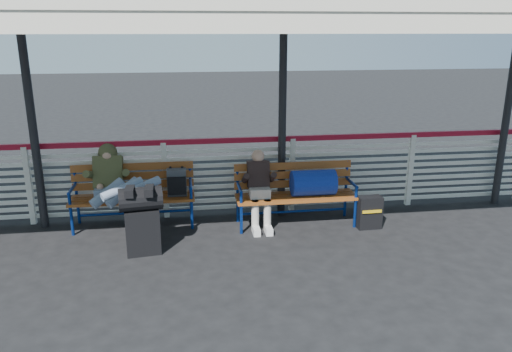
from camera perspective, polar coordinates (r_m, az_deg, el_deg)
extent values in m
plane|color=black|center=(6.28, -10.56, -10.76)|extent=(60.00, 60.00, 0.00)
cube|color=silver|center=(7.83, -10.34, -0.49)|extent=(12.00, 0.04, 1.04)
cube|color=maroon|center=(7.68, -10.56, 3.80)|extent=(12.00, 0.06, 0.08)
cube|color=silver|center=(6.51, -11.77, 18.20)|extent=(12.60, 3.60, 0.16)
cube|color=silver|center=(4.76, -12.84, 17.36)|extent=(12.60, 0.06, 0.30)
cylinder|color=black|center=(7.76, -24.15, 5.04)|extent=(0.12, 0.12, 3.00)
cylinder|color=black|center=(7.61, 3.02, 6.25)|extent=(0.12, 0.12, 3.00)
cylinder|color=black|center=(9.08, 26.72, 6.18)|extent=(0.12, 0.12, 3.00)
cube|color=black|center=(6.72, -12.81, -6.22)|extent=(0.47, 0.32, 0.60)
cylinder|color=black|center=(6.56, -13.06, -2.55)|extent=(0.58, 0.38, 0.31)
cube|color=#97421D|center=(7.57, -13.89, -2.48)|extent=(1.80, 0.50, 0.04)
cube|color=#97421D|center=(7.74, -13.85, 0.03)|extent=(1.80, 0.10, 0.40)
cylinder|color=navy|center=(7.60, -20.31, -4.79)|extent=(0.04, 0.04, 0.45)
cylinder|color=navy|center=(7.42, -7.35, -4.37)|extent=(0.04, 0.04, 0.45)
cylinder|color=navy|center=(7.96, -19.81, -2.07)|extent=(0.04, 0.04, 0.90)
cylinder|color=navy|center=(7.79, -7.48, -1.60)|extent=(0.04, 0.04, 0.90)
cube|color=#484C50|center=(7.47, -9.04, -0.70)|extent=(0.28, 0.18, 0.40)
cube|color=#97421D|center=(7.43, 4.64, -2.40)|extent=(1.80, 0.50, 0.04)
cube|color=#97421D|center=(7.59, 4.25, 0.15)|extent=(1.80, 0.10, 0.40)
cylinder|color=navy|center=(7.19, -1.69, -4.93)|extent=(0.04, 0.04, 0.45)
cylinder|color=navy|center=(7.56, 11.25, -4.16)|extent=(0.04, 0.04, 0.45)
cylinder|color=navy|center=(7.55, -2.12, -2.05)|extent=(0.04, 0.04, 0.90)
cylinder|color=navy|center=(7.90, 10.23, -1.46)|extent=(0.04, 0.04, 0.90)
cylinder|color=navy|center=(7.43, 6.56, -0.77)|extent=(0.65, 0.38, 0.38)
cube|color=#818DAD|center=(7.59, -16.56, -1.93)|extent=(0.36, 0.26, 0.18)
cube|color=#484726|center=(7.71, -16.52, 0.37)|extent=(0.42, 0.38, 0.53)
sphere|color=#484726|center=(7.74, -16.58, 2.57)|extent=(0.28, 0.28, 0.28)
sphere|color=tan|center=(7.70, -16.62, 2.43)|extent=(0.21, 0.21, 0.21)
cube|color=black|center=(6.48, -14.23, -1.73)|extent=(0.11, 0.27, 0.10)
cube|color=black|center=(6.46, -12.11, -1.65)|extent=(0.11, 0.27, 0.10)
cube|color=beige|center=(7.34, 0.41, -1.94)|extent=(0.30, 0.24, 0.16)
cube|color=black|center=(7.40, 0.25, 0.24)|extent=(0.32, 0.23, 0.42)
sphere|color=tan|center=(7.34, 0.23, 2.30)|extent=(0.19, 0.19, 0.19)
cylinder|color=beige|center=(7.25, -0.09, -4.59)|extent=(0.11, 0.11, 0.46)
cylinder|color=beige|center=(7.28, 1.32, -4.52)|extent=(0.11, 0.11, 0.46)
cube|color=silver|center=(7.23, 0.03, -6.28)|extent=(0.10, 0.24, 0.10)
cube|color=silver|center=(7.26, 1.44, -6.19)|extent=(0.10, 0.24, 0.10)
cube|color=black|center=(7.58, 12.81, -4.06)|extent=(0.36, 0.21, 0.49)
cube|color=gold|center=(7.47, 13.12, -3.99)|extent=(0.29, 0.03, 0.04)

